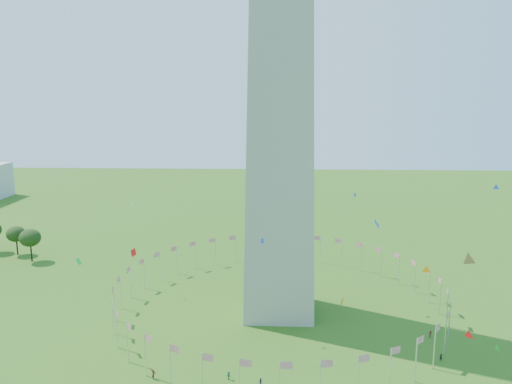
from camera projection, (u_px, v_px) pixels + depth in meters
flag_ring at (278, 294)px, 124.75m from camera, size 80.24×80.24×9.00m
kites_aloft at (369, 274)px, 96.54m from camera, size 99.16×80.95×38.75m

